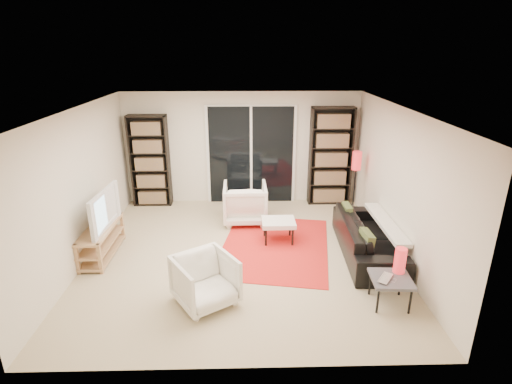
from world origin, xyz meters
TOP-DOWN VIEW (x-y plane):
  - floor at (0.00, 0.00)m, footprint 5.00×5.00m
  - wall_back at (0.00, 2.50)m, footprint 5.00×0.02m
  - wall_front at (0.00, -2.50)m, footprint 5.00×0.02m
  - wall_left at (-2.50, 0.00)m, footprint 0.02×5.00m
  - wall_right at (2.50, 0.00)m, footprint 0.02×5.00m
  - ceiling at (0.00, 0.00)m, footprint 5.00×5.00m
  - sliding_door at (0.20, 2.46)m, footprint 1.92×0.08m
  - bookshelf_left at (-1.95, 2.33)m, footprint 0.80×0.30m
  - bookshelf_right at (1.90, 2.33)m, footprint 0.90×0.30m
  - tv_stand at (-2.30, 0.05)m, footprint 0.40×1.25m
  - tv at (-2.28, 0.05)m, footprint 0.21×1.11m
  - rug at (0.58, 0.27)m, footprint 2.18×2.69m
  - sofa at (2.09, -0.02)m, footprint 0.93×2.15m
  - armchair_back at (0.06, 1.35)m, footprint 0.84×0.87m
  - armchair_front at (-0.47, -1.31)m, footprint 1.02×1.03m
  - ottoman at (0.65, 0.48)m, footprint 0.59×0.48m
  - side_table at (1.99, -1.40)m, footprint 0.55×0.55m
  - laptop at (1.94, -1.45)m, footprint 0.33×0.36m
  - table_lamp at (2.14, -1.25)m, footprint 0.16×0.16m
  - floor_lamp at (2.26, 1.60)m, footprint 0.20×0.20m

SIDE VIEW (x-z plane):
  - floor at x=0.00m, z-range 0.00..0.00m
  - rug at x=0.58m, z-range 0.00..0.01m
  - tv_stand at x=-2.30m, z-range 0.01..0.51m
  - sofa at x=2.09m, z-range 0.00..0.62m
  - armchair_front at x=-0.47m, z-range 0.00..0.68m
  - ottoman at x=0.65m, z-range 0.15..0.55m
  - side_table at x=1.99m, z-range 0.16..0.56m
  - armchair_back at x=0.06m, z-range 0.00..0.77m
  - laptop at x=1.94m, z-range 0.40..0.42m
  - table_lamp at x=2.14m, z-range 0.40..0.75m
  - tv at x=-2.28m, z-range 0.50..1.13m
  - bookshelf_left at x=-1.95m, z-range 0.00..1.95m
  - floor_lamp at x=2.26m, z-range 0.35..1.69m
  - sliding_door at x=0.20m, z-range -0.03..2.13m
  - bookshelf_right at x=1.90m, z-range 0.00..2.10m
  - wall_back at x=0.00m, z-range 0.00..2.40m
  - wall_front at x=0.00m, z-range 0.00..2.40m
  - wall_left at x=-2.50m, z-range 0.00..2.40m
  - wall_right at x=2.50m, z-range 0.00..2.40m
  - ceiling at x=0.00m, z-range 2.39..2.41m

